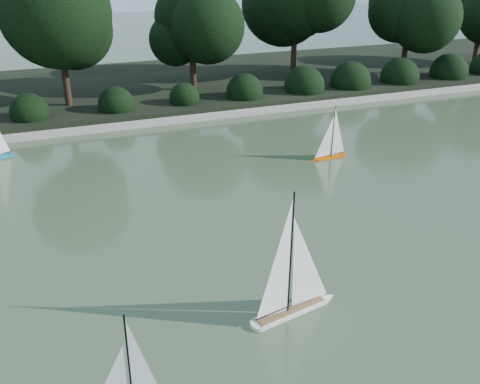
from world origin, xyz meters
The scene contains 7 objects.
ground centered at (0.00, 0.00, 0.00)m, with size 80.00×80.00×0.00m, color #37472A.
pond_coping centered at (0.00, 9.00, 0.09)m, with size 40.00×0.35×0.18m, color gray.
far_bank centered at (0.00, 13.00, 0.15)m, with size 40.00×8.00×0.30m, color black.
tree_line centered at (1.23, 11.44, 2.64)m, with size 26.31×3.93×4.39m.
shrub_hedge centered at (0.00, 9.90, 0.45)m, with size 29.10×1.10×1.10m.
sailboat_white_b centered at (-1.10, -0.09, 0.30)m, with size 1.42×0.48×1.93m.
sailboat_orange centered at (2.26, 4.87, 0.21)m, with size 0.99×0.23×1.34m.
Camera 1 is at (-4.01, -5.33, 4.45)m, focal length 40.00 mm.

